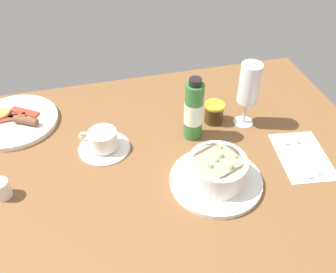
{
  "coord_description": "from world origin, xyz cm",
  "views": [
    {
      "loc": [
        -17.7,
        -67.23,
        69.1
      ],
      "look_at": [
        -0.51,
        0.85,
        8.07
      ],
      "focal_mm": 40.52,
      "sensor_mm": 36.0,
      "label": 1
    }
  ],
  "objects_px": {
    "breakfast_plate": "(14,120)",
    "jam_jar": "(214,113)",
    "coffee_cup": "(103,141)",
    "creamer_jug": "(2,189)",
    "cutlery_setting": "(302,154)",
    "wine_glass": "(249,86)",
    "porridge_bowl": "(217,172)",
    "sauce_bottle_green": "(194,111)"
  },
  "relations": [
    {
      "from": "creamer_jug",
      "to": "wine_glass",
      "type": "height_order",
      "value": "wine_glass"
    },
    {
      "from": "cutlery_setting",
      "to": "jam_jar",
      "type": "bearing_deg",
      "value": 132.61
    },
    {
      "from": "cutlery_setting",
      "to": "porridge_bowl",
      "type": "bearing_deg",
      "value": -172.15
    },
    {
      "from": "cutlery_setting",
      "to": "creamer_jug",
      "type": "height_order",
      "value": "creamer_jug"
    },
    {
      "from": "wine_glass",
      "to": "porridge_bowl",
      "type": "bearing_deg",
      "value": -127.75
    },
    {
      "from": "creamer_jug",
      "to": "sauce_bottle_green",
      "type": "bearing_deg",
      "value": 11.36
    },
    {
      "from": "cutlery_setting",
      "to": "breakfast_plate",
      "type": "bearing_deg",
      "value": 156.22
    },
    {
      "from": "porridge_bowl",
      "to": "wine_glass",
      "type": "relative_size",
      "value": 1.18
    },
    {
      "from": "jam_jar",
      "to": "wine_glass",
      "type": "bearing_deg",
      "value": -18.3
    },
    {
      "from": "sauce_bottle_green",
      "to": "breakfast_plate",
      "type": "height_order",
      "value": "sauce_bottle_green"
    },
    {
      "from": "coffee_cup",
      "to": "wine_glass",
      "type": "bearing_deg",
      "value": 1.88
    },
    {
      "from": "cutlery_setting",
      "to": "wine_glass",
      "type": "bearing_deg",
      "value": 120.0
    },
    {
      "from": "jam_jar",
      "to": "sauce_bottle_green",
      "type": "xyz_separation_m",
      "value": [
        -0.08,
        -0.05,
        0.05
      ]
    },
    {
      "from": "creamer_jug",
      "to": "breakfast_plate",
      "type": "relative_size",
      "value": 0.21
    },
    {
      "from": "porridge_bowl",
      "to": "coffee_cup",
      "type": "distance_m",
      "value": 0.31
    },
    {
      "from": "cutlery_setting",
      "to": "creamer_jug",
      "type": "distance_m",
      "value": 0.75
    },
    {
      "from": "coffee_cup",
      "to": "jam_jar",
      "type": "xyz_separation_m",
      "value": [
        0.32,
        0.04,
        0.01
      ]
    },
    {
      "from": "sauce_bottle_green",
      "to": "creamer_jug",
      "type": "bearing_deg",
      "value": -168.64
    },
    {
      "from": "cutlery_setting",
      "to": "coffee_cup",
      "type": "bearing_deg",
      "value": 163.01
    },
    {
      "from": "coffee_cup",
      "to": "creamer_jug",
      "type": "xyz_separation_m",
      "value": [
        -0.25,
        -0.11,
        -0.0
      ]
    },
    {
      "from": "jam_jar",
      "to": "coffee_cup",
      "type": "bearing_deg",
      "value": -172.87
    },
    {
      "from": "cutlery_setting",
      "to": "breakfast_plate",
      "type": "distance_m",
      "value": 0.81
    },
    {
      "from": "jam_jar",
      "to": "porridge_bowl",
      "type": "bearing_deg",
      "value": -107.92
    },
    {
      "from": "creamer_jug",
      "to": "wine_glass",
      "type": "bearing_deg",
      "value": 10.27
    },
    {
      "from": "jam_jar",
      "to": "breakfast_plate",
      "type": "distance_m",
      "value": 0.58
    },
    {
      "from": "jam_jar",
      "to": "breakfast_plate",
      "type": "xyz_separation_m",
      "value": [
        -0.56,
        0.13,
        -0.02
      ]
    },
    {
      "from": "creamer_jug",
      "to": "breakfast_plate",
      "type": "distance_m",
      "value": 0.28
    },
    {
      "from": "coffee_cup",
      "to": "creamer_jug",
      "type": "bearing_deg",
      "value": -157.03
    },
    {
      "from": "porridge_bowl",
      "to": "wine_glass",
      "type": "xyz_separation_m",
      "value": [
        0.16,
        0.2,
        0.09
      ]
    },
    {
      "from": "creamer_jug",
      "to": "coffee_cup",
      "type": "bearing_deg",
      "value": 22.97
    },
    {
      "from": "porridge_bowl",
      "to": "sauce_bottle_green",
      "type": "bearing_deg",
      "value": 91.2
    },
    {
      "from": "creamer_jug",
      "to": "sauce_bottle_green",
      "type": "xyz_separation_m",
      "value": [
        0.49,
        0.1,
        0.06
      ]
    },
    {
      "from": "coffee_cup",
      "to": "creamer_jug",
      "type": "height_order",
      "value": "coffee_cup"
    },
    {
      "from": "creamer_jug",
      "to": "porridge_bowl",
      "type": "bearing_deg",
      "value": -9.47
    },
    {
      "from": "cutlery_setting",
      "to": "sauce_bottle_green",
      "type": "distance_m",
      "value": 0.31
    },
    {
      "from": "sauce_bottle_green",
      "to": "wine_glass",
      "type": "bearing_deg",
      "value": 6.85
    },
    {
      "from": "porridge_bowl",
      "to": "cutlery_setting",
      "type": "height_order",
      "value": "porridge_bowl"
    },
    {
      "from": "coffee_cup",
      "to": "breakfast_plate",
      "type": "bearing_deg",
      "value": 144.11
    },
    {
      "from": "cutlery_setting",
      "to": "jam_jar",
      "type": "distance_m",
      "value": 0.26
    },
    {
      "from": "wine_glass",
      "to": "jam_jar",
      "type": "xyz_separation_m",
      "value": [
        -0.08,
        0.03,
        -0.09
      ]
    },
    {
      "from": "creamer_jug",
      "to": "sauce_bottle_green",
      "type": "height_order",
      "value": "sauce_bottle_green"
    },
    {
      "from": "breakfast_plate",
      "to": "jam_jar",
      "type": "bearing_deg",
      "value": -13.28
    }
  ]
}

